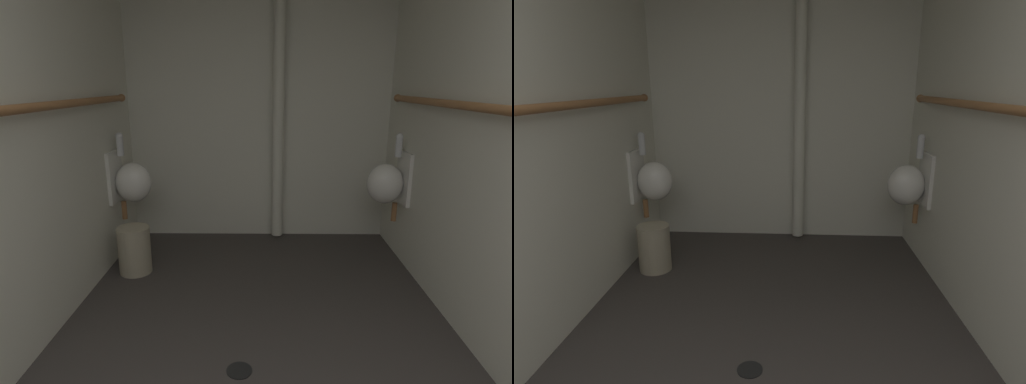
# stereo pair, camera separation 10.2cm
# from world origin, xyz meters

# --- Properties ---
(floor) EXTENTS (2.60, 3.89, 0.08)m
(floor) POSITION_xyz_m (0.00, 1.88, -0.04)
(floor) COLOR #383330
(floor) RESTS_ON ground
(wall_left) EXTENTS (0.06, 3.89, 2.52)m
(wall_left) POSITION_xyz_m (-1.27, 1.88, 1.26)
(wall_left) COLOR silver
(wall_left) RESTS_ON ground
(wall_back) EXTENTS (2.60, 0.06, 2.52)m
(wall_back) POSITION_xyz_m (0.00, 3.80, 1.26)
(wall_back) COLOR silver
(wall_back) RESTS_ON ground
(urinal_left_mid) EXTENTS (0.32, 0.30, 0.76)m
(urinal_left_mid) POSITION_xyz_m (-1.09, 3.22, 0.69)
(urinal_left_mid) COLOR silver
(urinal_right_mid) EXTENTS (0.32, 0.30, 0.76)m
(urinal_right_mid) POSITION_xyz_m (1.09, 3.20, 0.69)
(urinal_right_mid) COLOR silver
(supply_pipe_left) EXTENTS (0.06, 3.08, 0.06)m
(supply_pipe_left) POSITION_xyz_m (-1.18, 1.91, 1.37)
(supply_pipe_left) COLOR #936038
(supply_pipe_right) EXTENTS (0.06, 3.11, 0.06)m
(supply_pipe_right) POSITION_xyz_m (1.18, 1.88, 1.37)
(supply_pipe_right) COLOR #936038
(standpipe_back_wall) EXTENTS (0.11, 0.11, 2.47)m
(standpipe_back_wall) POSITION_xyz_m (0.18, 3.69, 1.26)
(standpipe_back_wall) COLOR silver
(standpipe_back_wall) RESTS_ON ground
(floor_drain) EXTENTS (0.14, 0.14, 0.01)m
(floor_drain) POSITION_xyz_m (-0.09, 1.72, 0.00)
(floor_drain) COLOR black
(floor_drain) RESTS_ON ground
(waste_bin) EXTENTS (0.26, 0.26, 0.38)m
(waste_bin) POSITION_xyz_m (-1.00, 2.89, 0.19)
(waste_bin) COLOR #9E937A
(waste_bin) RESTS_ON ground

